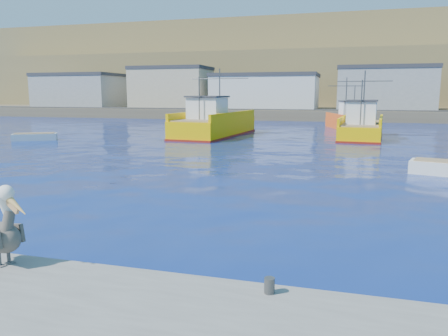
{
  "coord_description": "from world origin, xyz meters",
  "views": [
    {
      "loc": [
        4.25,
        -10.95,
        4.16
      ],
      "look_at": [
        -0.06,
        4.36,
        1.45
      ],
      "focal_mm": 35.0,
      "sensor_mm": 36.0,
      "label": 1
    }
  ],
  "objects_px": {
    "trawler_yellow_b": "(362,128)",
    "skiff_left": "(35,137)",
    "trawler_yellow_a": "(214,124)",
    "boat_orange": "(348,120)",
    "pelican": "(4,231)"
  },
  "relations": [
    {
      "from": "boat_orange",
      "to": "skiff_left",
      "type": "xyz_separation_m",
      "value": [
        -27.3,
        -21.54,
        -0.78
      ]
    },
    {
      "from": "trawler_yellow_a",
      "to": "boat_orange",
      "type": "height_order",
      "value": "trawler_yellow_a"
    },
    {
      "from": "skiff_left",
      "to": "boat_orange",
      "type": "bearing_deg",
      "value": 38.27
    },
    {
      "from": "trawler_yellow_b",
      "to": "skiff_left",
      "type": "distance_m",
      "value": 30.27
    },
    {
      "from": "skiff_left",
      "to": "pelican",
      "type": "height_order",
      "value": "pelican"
    },
    {
      "from": "trawler_yellow_a",
      "to": "trawler_yellow_b",
      "type": "bearing_deg",
      "value": 4.94
    },
    {
      "from": "boat_orange",
      "to": "pelican",
      "type": "height_order",
      "value": "boat_orange"
    },
    {
      "from": "trawler_yellow_a",
      "to": "pelican",
      "type": "xyz_separation_m",
      "value": [
        5.92,
        -34.69,
        0.11
      ]
    },
    {
      "from": "trawler_yellow_a",
      "to": "boat_orange",
      "type": "xyz_separation_m",
      "value": [
        12.95,
        12.83,
        -0.11
      ]
    },
    {
      "from": "trawler_yellow_a",
      "to": "boat_orange",
      "type": "bearing_deg",
      "value": 44.73
    },
    {
      "from": "boat_orange",
      "to": "pelican",
      "type": "relative_size",
      "value": 5.11
    },
    {
      "from": "trawler_yellow_b",
      "to": "skiff_left",
      "type": "xyz_separation_m",
      "value": [
        -28.58,
        -9.94,
        -0.75
      ]
    },
    {
      "from": "skiff_left",
      "to": "pelican",
      "type": "bearing_deg",
      "value": -52.04
    },
    {
      "from": "skiff_left",
      "to": "pelican",
      "type": "distance_m",
      "value": 32.96
    },
    {
      "from": "trawler_yellow_b",
      "to": "pelican",
      "type": "height_order",
      "value": "trawler_yellow_b"
    }
  ]
}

